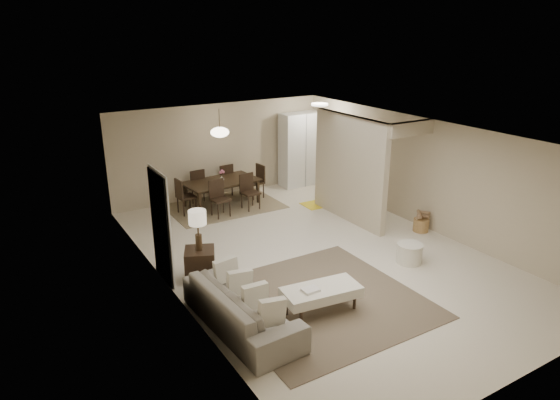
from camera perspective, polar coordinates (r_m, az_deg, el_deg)
floor at (r=10.26m, az=4.07°, el=-6.24°), size 9.00×9.00×0.00m
ceiling at (r=9.45m, az=4.43°, el=7.56°), size 9.00×9.00×0.00m
back_wall at (r=13.55m, az=-6.82°, el=5.69°), size 6.00×0.00×6.00m
left_wall at (r=8.51m, az=-12.54°, el=-3.03°), size 0.00×9.00×9.00m
right_wall at (r=11.71m, az=16.36°, el=2.84°), size 0.00×9.00×9.00m
partition at (r=11.78m, az=7.92°, el=3.55°), size 0.15×2.50×2.50m
doorway at (r=9.13m, az=-13.50°, el=-3.08°), size 0.04×0.90×2.04m
pantry_cabinet at (r=14.40m, az=2.36°, el=5.81°), size 1.20×0.55×2.10m
flush_light at (r=13.34m, az=4.55°, el=10.84°), size 0.44×0.44×0.05m
living_rug at (r=8.67m, az=4.59°, el=-11.35°), size 3.20×3.20×0.01m
sofa at (r=7.83m, az=-4.41°, el=-12.11°), size 2.39×1.04×0.68m
ottoman_bench at (r=8.18m, az=4.73°, el=-10.49°), size 1.32×0.73×0.45m
side_table at (r=9.30m, az=-9.12°, el=-7.28°), size 0.70×0.70×0.59m
table_lamp at (r=8.95m, az=-9.41°, el=-2.38°), size 0.32×0.32×0.76m
round_pouf at (r=10.15m, az=14.58°, el=-5.92°), size 0.50×0.50×0.39m
wicker_basket at (r=11.74m, az=15.81°, el=-2.77°), size 0.42×0.42×0.29m
dining_rug at (r=13.04m, az=-6.56°, el=-0.57°), size 2.80×2.10×0.01m
dining_table at (r=12.93m, az=-6.62°, el=0.78°), size 1.95×1.20×0.66m
dining_chairs at (r=12.90m, az=-6.64°, el=1.30°), size 2.45×1.85×0.90m
vase at (r=12.81m, az=-6.68°, el=2.45°), size 0.14×0.14×0.13m
yellow_mat at (r=13.10m, az=4.75°, el=-0.40°), size 1.02×0.65×0.01m
pendant_light at (r=12.52m, az=-6.90°, el=7.70°), size 0.46×0.46×0.71m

